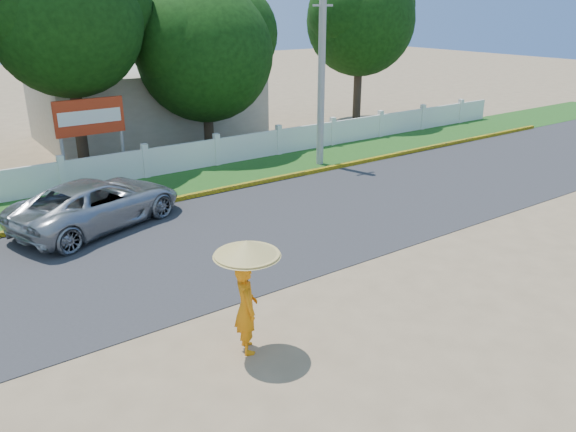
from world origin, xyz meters
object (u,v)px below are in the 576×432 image
object	(u,v)px
vehicle	(98,203)
billboard	(90,121)
utility_pole	(321,78)
monk_with_parasol	(246,280)

from	to	relation	value
vehicle	billboard	size ratio (longest dim) A/B	1.72
utility_pole	billboard	distance (m)	8.79
monk_with_parasol	billboard	distance (m)	12.94
vehicle	monk_with_parasol	distance (m)	7.97
billboard	monk_with_parasol	bearing A→B (deg)	-95.33
monk_with_parasol	vehicle	bearing A→B (deg)	91.87
utility_pole	monk_with_parasol	size ratio (longest dim) A/B	3.09
utility_pole	billboard	bearing A→B (deg)	157.33
vehicle	monk_with_parasol	xyz separation A→B (m)	(0.26, -7.93, 0.75)
vehicle	billboard	world-z (taller)	billboard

